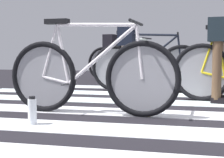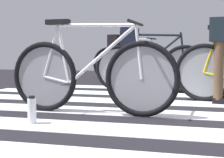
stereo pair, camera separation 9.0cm
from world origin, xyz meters
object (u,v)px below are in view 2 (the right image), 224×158
(bicycle_1_of_4, at_px, (90,75))
(water_bottle, at_px, (32,110))
(cyclist_4_of_4, at_px, (117,51))
(bicycle_4_of_4, at_px, (130,63))
(cyclist_2_of_4, at_px, (221,48))
(bicycle_3_of_4, at_px, (150,67))
(cyclist_3_of_4, at_px, (130,50))

(bicycle_1_of_4, relative_size, water_bottle, 7.21)
(cyclist_4_of_4, bearing_deg, bicycle_4_of_4, 0.00)
(cyclist_2_of_4, height_order, bicycle_3_of_4, cyclist_2_of_4)
(cyclist_4_of_4, bearing_deg, cyclist_3_of_4, -57.97)
(bicycle_4_of_4, relative_size, cyclist_4_of_4, 1.77)
(cyclist_2_of_4, height_order, water_bottle, cyclist_2_of_4)
(bicycle_3_of_4, bearing_deg, water_bottle, -105.87)
(cyclist_2_of_4, bearing_deg, cyclist_3_of_4, 156.18)
(bicycle_3_of_4, distance_m, cyclist_3_of_4, 0.40)
(water_bottle, bearing_deg, cyclist_3_of_4, 82.00)
(cyclist_2_of_4, bearing_deg, bicycle_1_of_4, -129.64)
(cyclist_4_of_4, bearing_deg, water_bottle, -74.43)
(bicycle_4_of_4, distance_m, cyclist_4_of_4, 0.39)
(bicycle_3_of_4, relative_size, water_bottle, 7.22)
(cyclist_4_of_4, height_order, water_bottle, cyclist_4_of_4)
(bicycle_1_of_4, bearing_deg, cyclist_4_of_4, 103.15)
(water_bottle, bearing_deg, bicycle_4_of_4, 89.57)
(bicycle_4_of_4, relative_size, water_bottle, 7.11)
(bicycle_4_of_4, bearing_deg, cyclist_3_of_4, -67.04)
(cyclist_3_of_4, xyz_separation_m, water_bottle, (-0.35, -2.51, -0.52))
(cyclist_3_of_4, distance_m, cyclist_4_of_4, 1.81)
(cyclist_4_of_4, bearing_deg, cyclist_2_of_4, -41.22)
(cyclist_3_of_4, bearing_deg, cyclist_4_of_4, 109.07)
(cyclist_3_of_4, bearing_deg, water_bottle, -99.10)
(cyclist_4_of_4, xyz_separation_m, water_bottle, (0.27, -4.21, -0.51))
(bicycle_1_of_4, xyz_separation_m, cyclist_2_of_4, (1.29, 1.13, 0.27))
(cyclist_2_of_4, distance_m, bicycle_4_of_4, 2.95)
(bicycle_1_of_4, height_order, bicycle_4_of_4, same)
(cyclist_2_of_4, distance_m, water_bottle, 2.40)
(bicycle_1_of_4, bearing_deg, bicycle_4_of_4, 98.55)
(bicycle_3_of_4, height_order, water_bottle, bicycle_3_of_4)
(cyclist_2_of_4, xyz_separation_m, bicycle_3_of_4, (-0.96, 0.83, -0.27))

